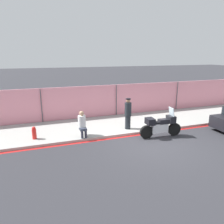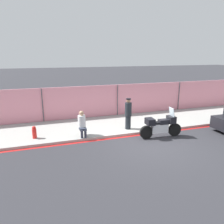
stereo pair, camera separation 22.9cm
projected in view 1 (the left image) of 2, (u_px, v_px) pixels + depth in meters
name	position (u px, v px, depth m)	size (l,w,h in m)	color
ground_plane	(153.00, 144.00, 9.90)	(120.00, 120.00, 0.00)	#2D2D33
sidewalk	(127.00, 123.00, 12.69)	(34.11, 3.43, 0.13)	#9E9E99
curb_paint_stripe	(141.00, 135.00, 11.07)	(34.11, 0.18, 0.01)	red
storefront_fence	(116.00, 101.00, 14.08)	(32.40, 0.17, 2.08)	pink
motorcycle	(161.00, 126.00, 10.63)	(2.17, 0.58, 1.46)	black
officer_standing	(128.00, 113.00, 11.37)	(0.35, 0.35, 1.63)	#1E2328
person_seated_on_curb	(82.00, 122.00, 10.41)	(0.37, 0.64, 1.22)	#2D3342
fire_hydrant	(34.00, 133.00, 10.12)	(0.20, 0.25, 0.60)	red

